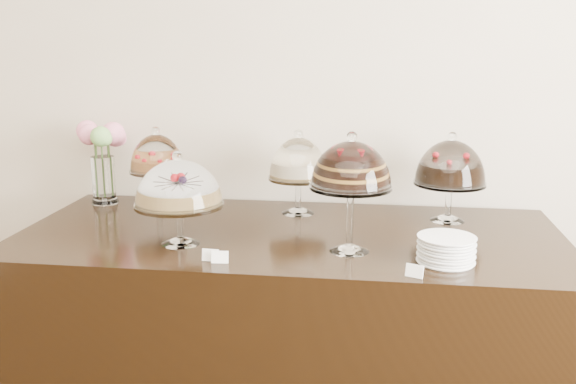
# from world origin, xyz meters

# --- Properties ---
(wall_back) EXTENTS (5.00, 0.04, 3.00)m
(wall_back) POSITION_xyz_m (0.00, 3.00, 1.50)
(wall_back) COLOR #C3B59D
(wall_back) RESTS_ON ground
(display_counter) EXTENTS (2.20, 1.00, 0.90)m
(display_counter) POSITION_xyz_m (-0.10, 2.45, 0.45)
(display_counter) COLOR black
(display_counter) RESTS_ON ground
(cake_stand_sugar_sponge) EXTENTS (0.34, 0.34, 0.36)m
(cake_stand_sugar_sponge) POSITION_xyz_m (-0.50, 2.24, 1.12)
(cake_stand_sugar_sponge) COLOR white
(cake_stand_sugar_sponge) RESTS_ON display_counter
(cake_stand_choco_layer) EXTENTS (0.30, 0.30, 0.45)m
(cake_stand_choco_layer) POSITION_xyz_m (0.15, 2.24, 1.21)
(cake_stand_choco_layer) COLOR white
(cake_stand_choco_layer) RESTS_ON display_counter
(cake_stand_cheesecake) EXTENTS (0.27, 0.27, 0.38)m
(cake_stand_cheesecake) POSITION_xyz_m (-0.10, 2.74, 1.13)
(cake_stand_cheesecake) COLOR white
(cake_stand_cheesecake) RESTS_ON display_counter
(cake_stand_dark_choco) EXTENTS (0.31, 0.31, 0.39)m
(cake_stand_dark_choco) POSITION_xyz_m (0.55, 2.71, 1.14)
(cake_stand_dark_choco) COLOR white
(cake_stand_dark_choco) RESTS_ON display_counter
(cake_stand_fruit_tart) EXTENTS (0.25, 0.25, 0.39)m
(cake_stand_fruit_tart) POSITION_xyz_m (-0.74, 2.71, 1.14)
(cake_stand_fruit_tart) COLOR white
(cake_stand_fruit_tart) RESTS_ON display_counter
(flower_vase) EXTENTS (0.25, 0.30, 0.39)m
(flower_vase) POSITION_xyz_m (-1.05, 2.81, 1.16)
(flower_vase) COLOR white
(flower_vase) RESTS_ON display_counter
(plate_stack) EXTENTS (0.20, 0.20, 0.09)m
(plate_stack) POSITION_xyz_m (0.49, 2.16, 0.95)
(plate_stack) COLOR white
(plate_stack) RESTS_ON display_counter
(price_card_left) EXTENTS (0.06, 0.02, 0.04)m
(price_card_left) POSITION_xyz_m (-0.29, 2.05, 0.92)
(price_card_left) COLOR white
(price_card_left) RESTS_ON display_counter
(price_card_right) EXTENTS (0.06, 0.04, 0.04)m
(price_card_right) POSITION_xyz_m (0.38, 2.00, 0.92)
(price_card_right) COLOR white
(price_card_right) RESTS_ON display_counter
(price_card_extra) EXTENTS (0.06, 0.02, 0.04)m
(price_card_extra) POSITION_xyz_m (-0.33, 2.06, 0.92)
(price_card_extra) COLOR white
(price_card_extra) RESTS_ON display_counter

